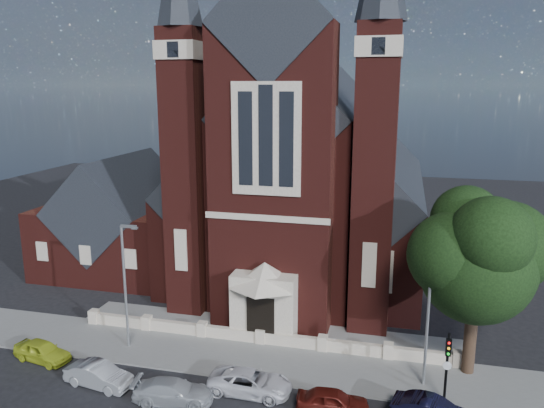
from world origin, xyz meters
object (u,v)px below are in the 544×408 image
Objects in this scene: street_tree at (480,260)px; traffic_signal at (447,360)px; car_silver_a at (99,375)px; parish_hall at (123,224)px; car_white_suv at (251,382)px; street_lamp_left at (126,279)px; car_silver_b at (173,392)px; street_lamp_right at (430,309)px; car_lime_van at (42,351)px; church at (308,177)px; car_dark_red at (333,401)px.

street_tree is 2.67× the size of traffic_signal.
car_silver_a is (-18.39, -2.78, -1.94)m from traffic_signal.
car_white_suv is (16.92, -16.98, -3.38)m from parish_hall.
car_silver_a is (-19.99, -6.06, -6.31)m from street_tree.
street_lamp_left is 2.02× the size of traffic_signal.
car_silver_b is at bearing -54.84° from parish_hall.
street_lamp_right is 2.20× the size of car_lime_van.
street_lamp_right reaches higher than car_silver_b.
church reaches higher than street_tree.
car_white_suv is at bearing -18.64° from street_lamp_left.
parish_hall reaches higher than traffic_signal.
street_lamp_left is 6.47m from car_lime_van.
car_white_suv is at bearing -45.10° from parish_hall.
car_dark_red is at bearing -78.38° from car_silver_a.
church is 20.84m from street_lamp_left.
street_tree is 2.91× the size of car_lime_van.
street_lamp_left is at bearing 175.24° from traffic_signal.
car_dark_red is (8.22, 1.14, 0.02)m from car_silver_b.
car_lime_van is 0.81× the size of car_white_suv.
church is 25.05m from car_silver_b.
traffic_signal is at bearing -72.97° from car_silver_a.
parish_hall reaches higher than car_dark_red.
street_lamp_left reaches higher than traffic_signal.
church is at bearing 126.17° from street_tree.
church reaches higher than car_silver_a.
church is at bearing -19.14° from car_lime_van.
church is 9.47× the size of car_dark_red.
street_tree reaches higher than traffic_signal.
church is at bearing 67.34° from street_lamp_left.
traffic_signal is 1.09× the size of car_dark_red.
traffic_signal reaches higher than car_white_suv.
traffic_signal is (0.91, -1.57, -2.02)m from street_lamp_right.
car_white_suv is (-10.08, -1.40, -1.95)m from traffic_signal.
street_lamp_left reaches higher than car_silver_b.
street_lamp_left is 8.07m from car_silver_b.
car_silver_b is (-15.37, -6.48, -6.35)m from street_tree.
street_tree is at bearing -69.58° from car_lime_van.
traffic_signal is 6.24m from car_dark_red.
car_silver_a reaches higher than car_dark_red.
street_tree is 2.72× the size of car_silver_a.
car_silver_a is 0.86× the size of car_white_suv.
car_lime_van is (-12.23, -21.66, -7.56)m from church.
car_silver_b is at bearing 92.89° from car_dark_red.
traffic_signal reaches higher than car_lime_van.
church is at bearing 17.16° from parish_hall.
traffic_signal is at bearing -59.99° from street_lamp_right.
car_silver_b is at bearing -96.68° from church.
church is 9.50× the size of car_lime_van.
street_lamp_right is 2.71m from traffic_signal.
traffic_signal is 1.09× the size of car_lime_van.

